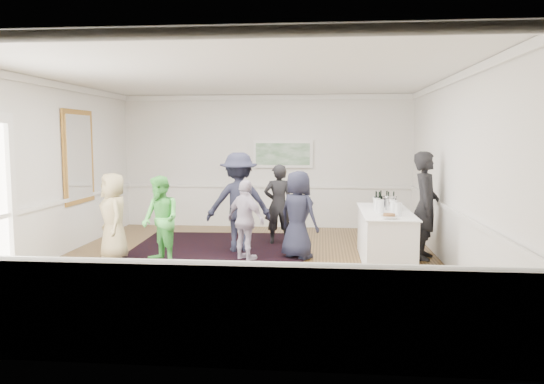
# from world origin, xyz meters

# --- Properties ---
(floor) EXTENTS (8.00, 8.00, 0.00)m
(floor) POSITION_xyz_m (0.00, 0.00, 0.00)
(floor) COLOR brown
(floor) RESTS_ON ground
(ceiling) EXTENTS (7.00, 8.00, 0.02)m
(ceiling) POSITION_xyz_m (0.00, 0.00, 3.20)
(ceiling) COLOR white
(ceiling) RESTS_ON wall_back
(wall_left) EXTENTS (0.02, 8.00, 3.20)m
(wall_left) POSITION_xyz_m (-3.50, 0.00, 1.60)
(wall_left) COLOR white
(wall_left) RESTS_ON floor
(wall_right) EXTENTS (0.02, 8.00, 3.20)m
(wall_right) POSITION_xyz_m (3.50, 0.00, 1.60)
(wall_right) COLOR white
(wall_right) RESTS_ON floor
(wall_back) EXTENTS (7.00, 0.02, 3.20)m
(wall_back) POSITION_xyz_m (0.00, 4.00, 1.60)
(wall_back) COLOR white
(wall_back) RESTS_ON floor
(wall_front) EXTENTS (7.00, 0.02, 3.20)m
(wall_front) POSITION_xyz_m (0.00, -4.00, 1.60)
(wall_front) COLOR white
(wall_front) RESTS_ON floor
(wainscoting) EXTENTS (7.00, 8.00, 1.00)m
(wainscoting) POSITION_xyz_m (0.00, 0.00, 0.50)
(wainscoting) COLOR white
(wainscoting) RESTS_ON floor
(mirror) EXTENTS (0.05, 1.25, 1.85)m
(mirror) POSITION_xyz_m (-3.45, 1.30, 1.80)
(mirror) COLOR #C08738
(mirror) RESTS_ON wall_left
(landscape_painting) EXTENTS (1.44, 0.06, 0.66)m
(landscape_painting) POSITION_xyz_m (0.40, 3.95, 1.78)
(landscape_painting) COLOR white
(landscape_painting) RESTS_ON wall_back
(area_rug) EXTENTS (3.53, 4.52, 0.02)m
(area_rug) POSITION_xyz_m (-0.65, 0.79, 0.01)
(area_rug) COLOR black
(area_rug) RESTS_ON floor
(serving_table) EXTENTS (0.86, 2.25, 0.91)m
(serving_table) POSITION_xyz_m (2.45, 0.50, 0.46)
(serving_table) COLOR white
(serving_table) RESTS_ON floor
(bartender) EXTENTS (0.62, 0.80, 1.94)m
(bartender) POSITION_xyz_m (3.20, 0.85, 0.97)
(bartender) COLOR black
(bartender) RESTS_ON floor
(guest_tan) EXTENTS (0.84, 0.91, 1.56)m
(guest_tan) POSITION_xyz_m (-2.36, 0.28, 0.78)
(guest_tan) COLOR tan
(guest_tan) RESTS_ON floor
(guest_green) EXTENTS (0.94, 0.93, 1.53)m
(guest_green) POSITION_xyz_m (-1.44, 0.08, 0.76)
(guest_green) COLOR #51C950
(guest_green) RESTS_ON floor
(guest_lilac) EXTENTS (0.89, 0.78, 1.44)m
(guest_lilac) POSITION_xyz_m (0.01, 0.42, 0.72)
(guest_lilac) COLOR silver
(guest_lilac) RESTS_ON floor
(guest_dark_a) EXTENTS (1.37, 1.00, 1.90)m
(guest_dark_a) POSITION_xyz_m (-0.23, 1.14, 0.95)
(guest_dark_a) COLOR #1D1F31
(guest_dark_a) RESTS_ON floor
(guest_dark_b) EXTENTS (0.66, 0.50, 1.64)m
(guest_dark_b) POSITION_xyz_m (0.47, 1.91, 0.82)
(guest_dark_b) COLOR black
(guest_dark_b) RESTS_ON floor
(guest_navy) EXTENTS (0.93, 0.86, 1.59)m
(guest_navy) POSITION_xyz_m (0.92, 0.67, 0.80)
(guest_navy) COLOR #1D1F31
(guest_navy) RESTS_ON floor
(wine_bottles) EXTENTS (0.39, 0.28, 0.31)m
(wine_bottles) POSITION_xyz_m (2.46, 0.97, 1.07)
(wine_bottles) COLOR black
(wine_bottles) RESTS_ON serving_table
(juice_pitchers) EXTENTS (0.40, 0.67, 0.24)m
(juice_pitchers) POSITION_xyz_m (2.44, 0.20, 1.03)
(juice_pitchers) COLOR #5FAA3C
(juice_pitchers) RESTS_ON serving_table
(ice_bucket) EXTENTS (0.26, 0.26, 0.25)m
(ice_bucket) POSITION_xyz_m (2.54, 0.63, 1.03)
(ice_bucket) COLOR silver
(ice_bucket) RESTS_ON serving_table
(nut_bowl) EXTENTS (0.26, 0.26, 0.08)m
(nut_bowl) POSITION_xyz_m (2.40, -0.39, 0.95)
(nut_bowl) COLOR white
(nut_bowl) RESTS_ON serving_table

